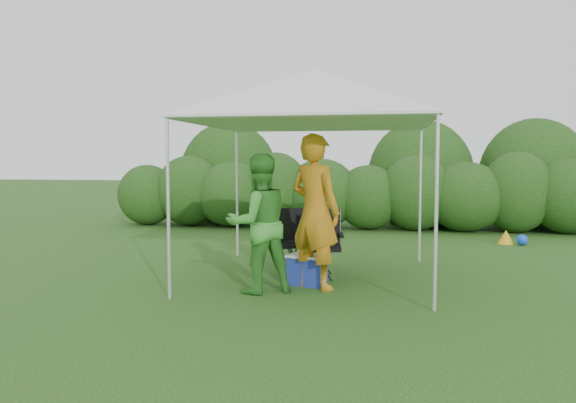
% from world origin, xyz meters
% --- Properties ---
extents(ground, '(70.00, 70.00, 0.00)m').
position_xyz_m(ground, '(0.00, 0.00, 0.00)').
color(ground, '#2E5B1C').
extents(hedge, '(11.41, 1.53, 1.80)m').
position_xyz_m(hedge, '(0.14, 6.00, 0.83)').
color(hedge, '#264E18').
rests_on(hedge, ground).
extents(canopy, '(3.10, 3.10, 2.83)m').
position_xyz_m(canopy, '(0.00, 0.50, 2.46)').
color(canopy, silver).
rests_on(canopy, ground).
extents(chair_right, '(0.63, 0.58, 0.93)m').
position_xyz_m(chair_right, '(0.10, 0.59, 0.53)').
color(chair_right, black).
rests_on(chair_right, ground).
extents(chair_left, '(0.68, 0.65, 0.91)m').
position_xyz_m(chair_left, '(-0.34, 0.86, 0.51)').
color(chair_left, black).
rests_on(chair_left, ground).
extents(man, '(0.85, 0.77, 1.94)m').
position_xyz_m(man, '(0.10, -0.18, 0.97)').
color(man, '#C47916').
rests_on(man, ground).
extents(woman, '(1.03, 0.97, 1.69)m').
position_xyz_m(woman, '(-0.54, -0.50, 0.84)').
color(woman, green).
rests_on(woman, ground).
extents(cooler, '(0.55, 0.46, 0.40)m').
position_xyz_m(cooler, '(-0.02, -0.00, 0.20)').
color(cooler, '#2337A4').
rests_on(cooler, ground).
extents(bottle, '(0.06, 0.06, 0.22)m').
position_xyz_m(bottle, '(0.04, -0.04, 0.50)').
color(bottle, '#592D0C').
rests_on(bottle, cooler).
extents(lawn_toy, '(0.52, 0.44, 0.26)m').
position_xyz_m(lawn_toy, '(3.32, 4.17, 0.12)').
color(lawn_toy, '#EEA919').
rests_on(lawn_toy, ground).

